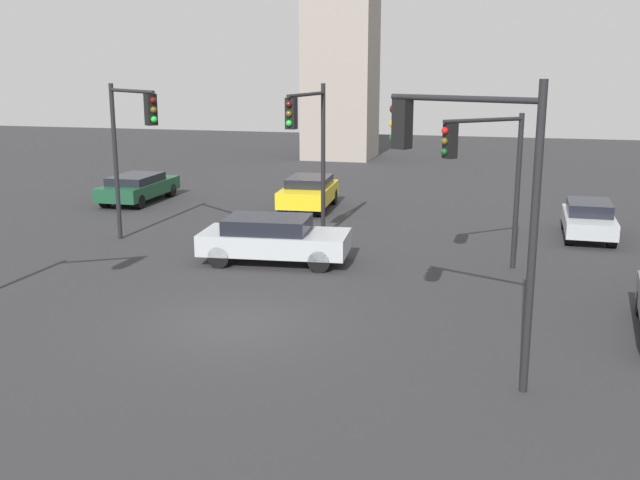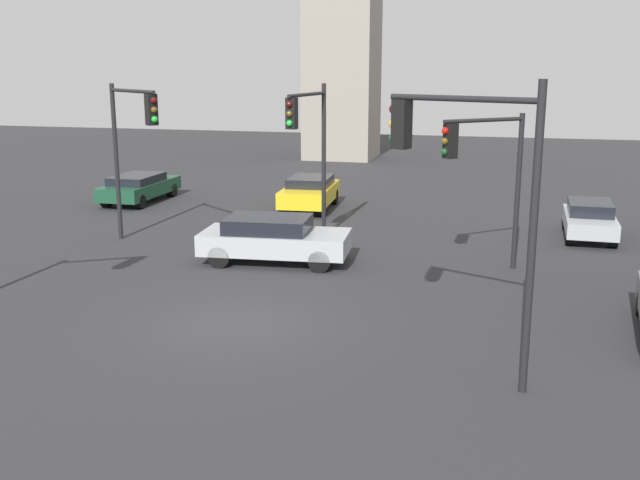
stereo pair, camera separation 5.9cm
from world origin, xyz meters
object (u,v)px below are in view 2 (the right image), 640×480
(traffic_light_0, at_px, (468,174))
(car_4, at_px, (139,187))
(traffic_light_3, at_px, (132,132))
(traffic_light_4, at_px, (309,134))
(car_0, at_px, (310,192))
(traffic_light_2, at_px, (484,161))
(car_1, at_px, (273,238))
(car_2, at_px, (590,219))

(traffic_light_0, distance_m, car_4, 23.05)
(traffic_light_0, height_order, traffic_light_3, traffic_light_0)
(traffic_light_0, bearing_deg, traffic_light_4, -34.69)
(traffic_light_4, bearing_deg, car_0, -158.58)
(traffic_light_2, height_order, car_4, traffic_light_2)
(car_1, bearing_deg, car_0, 93.14)
(traffic_light_0, height_order, car_2, traffic_light_0)
(traffic_light_3, relative_size, car_1, 1.15)
(traffic_light_0, xyz_separation_m, car_0, (-7.77, 16.53, -3.37))
(traffic_light_3, bearing_deg, traffic_light_2, 34.75)
(traffic_light_3, distance_m, car_1, 6.26)
(traffic_light_0, height_order, traffic_light_4, traffic_light_0)
(traffic_light_4, height_order, car_0, traffic_light_4)
(car_1, bearing_deg, car_4, 132.06)
(traffic_light_4, xyz_separation_m, car_1, (-0.49, -2.55, -3.12))
(car_4, bearing_deg, car_2, -97.81)
(car_2, bearing_deg, traffic_light_3, -69.67)
(car_0, height_order, car_1, car_1)
(traffic_light_4, bearing_deg, car_1, -4.95)
(traffic_light_2, height_order, traffic_light_4, traffic_light_4)
(traffic_light_0, distance_m, car_1, 10.45)
(traffic_light_2, height_order, car_1, traffic_light_2)
(traffic_light_3, height_order, traffic_light_4, traffic_light_3)
(traffic_light_0, distance_m, car_2, 14.68)
(traffic_light_0, relative_size, car_4, 1.24)
(traffic_light_2, relative_size, car_0, 1.08)
(traffic_light_3, bearing_deg, car_2, 56.85)
(traffic_light_2, xyz_separation_m, car_2, (3.67, 5.99, -2.75))
(traffic_light_0, relative_size, car_2, 1.47)
(car_2, bearing_deg, traffic_light_4, -67.79)
(traffic_light_4, bearing_deg, traffic_light_2, 75.51)
(traffic_light_2, xyz_separation_m, car_0, (-7.78, 8.73, -2.69))
(traffic_light_0, height_order, traffic_light_2, traffic_light_0)
(car_0, bearing_deg, traffic_light_2, 37.74)
(traffic_light_3, distance_m, car_2, 16.71)
(car_0, relative_size, car_2, 1.10)
(traffic_light_3, relative_size, car_2, 1.38)
(car_4, bearing_deg, traffic_light_2, -118.58)
(car_4, bearing_deg, traffic_light_0, -136.16)
(car_0, height_order, car_2, car_0)
(car_0, relative_size, car_1, 0.92)
(car_2, bearing_deg, traffic_light_0, -13.94)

